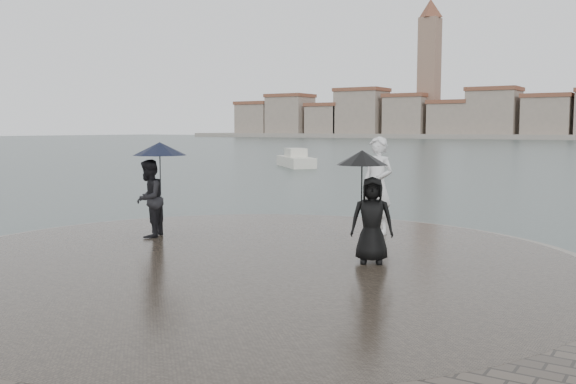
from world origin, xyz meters
The scene contains 6 objects.
ground centered at (0.00, 0.00, 0.00)m, with size 400.00×400.00×0.00m, color #2B3835.
kerb_ring centered at (0.00, 3.50, 0.16)m, with size 12.50×12.50×0.32m, color gray.
quay_tip centered at (0.00, 3.50, 0.18)m, with size 11.90×11.90×0.36m, color #2D261E.
statue centered at (0.79, 7.24, 1.44)m, with size 0.78×0.51×2.15m, color white.
visitor_left centered at (-3.05, 4.20, 1.52)m, with size 1.28×1.17×2.04m.
visitor_right centered at (1.96, 4.34, 1.42)m, with size 1.14×0.93×1.95m.
Camera 1 is at (6.70, -5.72, 2.69)m, focal length 40.00 mm.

